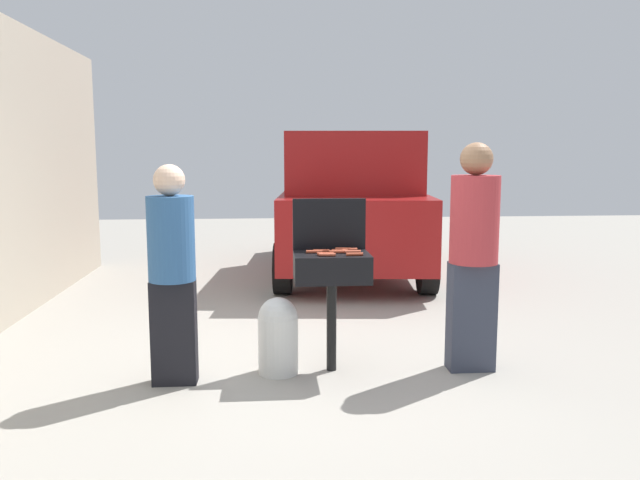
{
  "coord_description": "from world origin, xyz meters",
  "views": [
    {
      "loc": [
        -0.25,
        -4.98,
        1.75
      ],
      "look_at": [
        0.19,
        0.44,
        1.0
      ],
      "focal_mm": 35.39,
      "sensor_mm": 36.0,
      "label": 1
    }
  ],
  "objects_px": {
    "person_right": "(474,249)",
    "hot_dog_9": "(355,254)",
    "hot_dog_7": "(340,251)",
    "hot_dog_3": "(343,249)",
    "parked_minivan": "(351,203)",
    "hot_dog_2": "(327,255)",
    "hot_dog_5": "(353,252)",
    "hot_dog_6": "(314,252)",
    "bbq_grill": "(332,271)",
    "hot_dog_4": "(337,252)",
    "propane_tank": "(278,334)",
    "hot_dog_0": "(325,254)",
    "person_left": "(172,267)",
    "hot_dog_1": "(349,250)",
    "hot_dog_8": "(321,251)"
  },
  "relations": [
    {
      "from": "person_right",
      "to": "hot_dog_9",
      "type": "bearing_deg",
      "value": -10.9
    },
    {
      "from": "hot_dog_7",
      "to": "hot_dog_9",
      "type": "distance_m",
      "value": 0.21
    },
    {
      "from": "hot_dog_3",
      "to": "parked_minivan",
      "type": "bearing_deg",
      "value": 81.76
    },
    {
      "from": "hot_dog_2",
      "to": "hot_dog_5",
      "type": "bearing_deg",
      "value": 32.01
    },
    {
      "from": "hot_dog_6",
      "to": "parked_minivan",
      "type": "height_order",
      "value": "parked_minivan"
    },
    {
      "from": "bbq_grill",
      "to": "hot_dog_4",
      "type": "bearing_deg",
      "value": -6.07
    },
    {
      "from": "propane_tank",
      "to": "hot_dog_2",
      "type": "bearing_deg",
      "value": -15.98
    },
    {
      "from": "hot_dog_0",
      "to": "person_left",
      "type": "xyz_separation_m",
      "value": [
        -1.16,
        -0.09,
        -0.07
      ]
    },
    {
      "from": "hot_dog_1",
      "to": "parked_minivan",
      "type": "xyz_separation_m",
      "value": [
        0.55,
        4.13,
        0.05
      ]
    },
    {
      "from": "hot_dog_4",
      "to": "person_right",
      "type": "relative_size",
      "value": 0.07
    },
    {
      "from": "hot_dog_3",
      "to": "hot_dog_6",
      "type": "xyz_separation_m",
      "value": [
        -0.25,
        -0.12,
        0.0
      ]
    },
    {
      "from": "hot_dog_2",
      "to": "person_right",
      "type": "distance_m",
      "value": 1.18
    },
    {
      "from": "bbq_grill",
      "to": "hot_dog_6",
      "type": "distance_m",
      "value": 0.21
    },
    {
      "from": "hot_dog_1",
      "to": "hot_dog_4",
      "type": "xyz_separation_m",
      "value": [
        -0.11,
        -0.11,
        0.0
      ]
    },
    {
      "from": "hot_dog_5",
      "to": "hot_dog_9",
      "type": "xyz_separation_m",
      "value": [
        -0.0,
        -0.13,
        0.0
      ]
    },
    {
      "from": "bbq_grill",
      "to": "hot_dog_2",
      "type": "xyz_separation_m",
      "value": [
        -0.05,
        -0.14,
        0.16
      ]
    },
    {
      "from": "bbq_grill",
      "to": "hot_dog_2",
      "type": "relative_size",
      "value": 7.39
    },
    {
      "from": "bbq_grill",
      "to": "hot_dog_5",
      "type": "relative_size",
      "value": 7.39
    },
    {
      "from": "person_right",
      "to": "hot_dog_4",
      "type": "bearing_deg",
      "value": -18.35
    },
    {
      "from": "hot_dog_3",
      "to": "hot_dog_1",
      "type": "bearing_deg",
      "value": -34.71
    },
    {
      "from": "hot_dog_5",
      "to": "hot_dog_8",
      "type": "height_order",
      "value": "same"
    },
    {
      "from": "hot_dog_1",
      "to": "hot_dog_8",
      "type": "xyz_separation_m",
      "value": [
        -0.23,
        -0.05,
        0.0
      ]
    },
    {
      "from": "hot_dog_4",
      "to": "hot_dog_6",
      "type": "height_order",
      "value": "same"
    },
    {
      "from": "hot_dog_2",
      "to": "propane_tank",
      "type": "height_order",
      "value": "hot_dog_2"
    },
    {
      "from": "hot_dog_7",
      "to": "hot_dog_9",
      "type": "height_order",
      "value": "same"
    },
    {
      "from": "hot_dog_7",
      "to": "propane_tank",
      "type": "height_order",
      "value": "hot_dog_7"
    },
    {
      "from": "person_left",
      "to": "bbq_grill",
      "type": "bearing_deg",
      "value": 8.35
    },
    {
      "from": "hot_dog_3",
      "to": "hot_dog_7",
      "type": "xyz_separation_m",
      "value": [
        -0.04,
        -0.08,
        0.0
      ]
    },
    {
      "from": "hot_dog_0",
      "to": "hot_dog_8",
      "type": "xyz_separation_m",
      "value": [
        -0.02,
        0.15,
        0.0
      ]
    },
    {
      "from": "hot_dog_5",
      "to": "hot_dog_7",
      "type": "distance_m",
      "value": 0.12
    },
    {
      "from": "hot_dog_2",
      "to": "propane_tank",
      "type": "xyz_separation_m",
      "value": [
        -0.38,
        0.11,
        -0.65
      ]
    },
    {
      "from": "bbq_grill",
      "to": "hot_dog_4",
      "type": "relative_size",
      "value": 7.39
    },
    {
      "from": "hot_dog_5",
      "to": "hot_dog_2",
      "type": "bearing_deg",
      "value": -147.99
    },
    {
      "from": "hot_dog_7",
      "to": "hot_dog_1",
      "type": "bearing_deg",
      "value": 30.38
    },
    {
      "from": "hot_dog_2",
      "to": "hot_dog_5",
      "type": "height_order",
      "value": "same"
    },
    {
      "from": "bbq_grill",
      "to": "hot_dog_7",
      "type": "distance_m",
      "value": 0.18
    },
    {
      "from": "hot_dog_4",
      "to": "hot_dog_8",
      "type": "relative_size",
      "value": 1.0
    },
    {
      "from": "hot_dog_1",
      "to": "hot_dog_4",
      "type": "distance_m",
      "value": 0.15
    },
    {
      "from": "hot_dog_4",
      "to": "hot_dog_7",
      "type": "xyz_separation_m",
      "value": [
        0.03,
        0.06,
        0.0
      ]
    },
    {
      "from": "propane_tank",
      "to": "parked_minivan",
      "type": "relative_size",
      "value": 0.14
    },
    {
      "from": "hot_dog_2",
      "to": "hot_dog_3",
      "type": "xyz_separation_m",
      "value": [
        0.16,
        0.28,
        0.0
      ]
    },
    {
      "from": "bbq_grill",
      "to": "hot_dog_7",
      "type": "xyz_separation_m",
      "value": [
        0.07,
        0.06,
        0.16
      ]
    },
    {
      "from": "hot_dog_8",
      "to": "parked_minivan",
      "type": "bearing_deg",
      "value": 79.44
    },
    {
      "from": "hot_dog_9",
      "to": "parked_minivan",
      "type": "relative_size",
      "value": 0.03
    },
    {
      "from": "hot_dog_0",
      "to": "hot_dog_5",
      "type": "xyz_separation_m",
      "value": [
        0.22,
        0.09,
        0.0
      ]
    },
    {
      "from": "hot_dog_0",
      "to": "hot_dog_9",
      "type": "height_order",
      "value": "same"
    },
    {
      "from": "hot_dog_3",
      "to": "bbq_grill",
      "type": "bearing_deg",
      "value": -128.35
    },
    {
      "from": "hot_dog_6",
      "to": "parked_minivan",
      "type": "distance_m",
      "value": 4.3
    },
    {
      "from": "hot_dog_0",
      "to": "person_right",
      "type": "distance_m",
      "value": 1.19
    },
    {
      "from": "hot_dog_5",
      "to": "propane_tank",
      "type": "relative_size",
      "value": 0.21
    }
  ]
}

